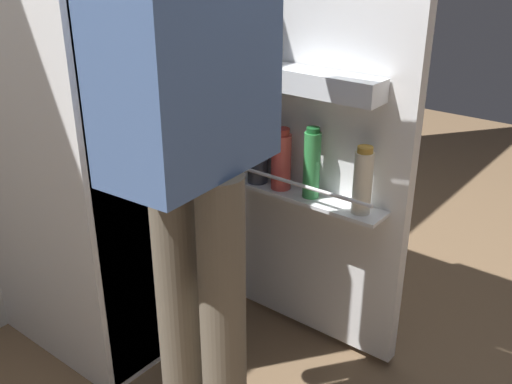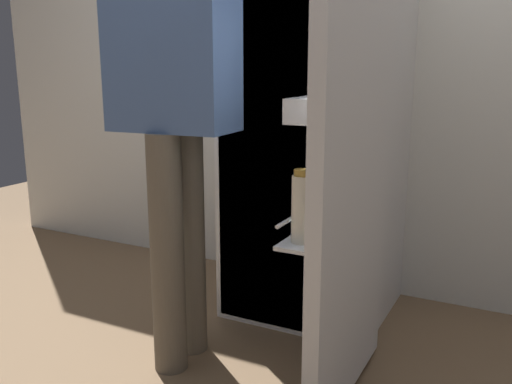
# 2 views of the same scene
# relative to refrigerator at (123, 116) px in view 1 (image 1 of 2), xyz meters

# --- Properties ---
(ground_plane) EXTENTS (6.91, 6.91, 0.00)m
(ground_plane) POSITION_rel_refrigerator_xyz_m (-0.03, -0.51, -0.81)
(ground_plane) COLOR brown
(refrigerator) EXTENTS (0.72, 1.26, 1.62)m
(refrigerator) POSITION_rel_refrigerator_xyz_m (0.00, 0.00, 0.00)
(refrigerator) COLOR white
(refrigerator) RESTS_ON ground_plane
(person) EXTENTS (0.58, 0.73, 1.73)m
(person) POSITION_rel_refrigerator_xyz_m (-0.29, -0.61, 0.24)
(person) COLOR #665B4C
(person) RESTS_ON ground_plane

